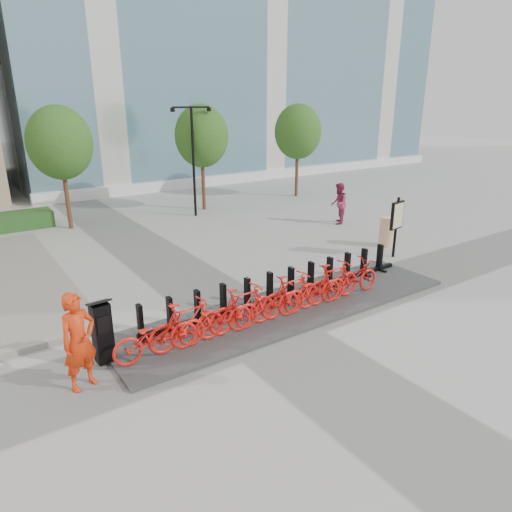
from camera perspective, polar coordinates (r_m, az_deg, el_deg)
ground at (r=11.26m, az=0.12°, el=-8.77°), size 120.00×120.00×0.00m
glass_building at (r=40.05m, az=-5.08°, el=28.51°), size 32.00×16.00×24.00m
tree_1 at (r=20.71m, az=-23.32°, el=12.84°), size 2.60×2.60×5.10m
tree_2 at (r=22.92m, az=-6.82°, el=14.63°), size 2.60×2.60×5.10m
tree_3 at (r=26.25m, az=5.25°, el=15.20°), size 2.60×2.60×5.10m
streetlamp at (r=21.61m, az=-7.90°, el=13.12°), size 2.00×0.20×5.00m
dock_pad at (r=12.16m, az=4.39°, el=-6.43°), size 9.60×2.40×0.08m
dock_rail_posts at (r=12.35m, az=3.29°, el=-3.65°), size 8.02×0.50×0.85m
bike_0 at (r=9.89m, az=-12.41°, el=-9.68°), size 1.88×0.65×0.99m
bike_1 at (r=10.11m, az=-8.63°, el=-8.42°), size 1.82×0.51×1.09m
bike_2 at (r=10.42m, az=-5.03°, el=-7.72°), size 1.88×0.65×0.99m
bike_3 at (r=10.73m, az=-1.68°, el=-6.52°), size 1.82×0.51×1.09m
bike_4 at (r=11.12m, az=1.46°, el=-5.87°), size 1.88×0.65×0.99m
bike_5 at (r=11.50m, az=4.38°, el=-4.76°), size 1.82×0.51×1.09m
bike_6 at (r=11.95m, az=7.08°, el=-4.20°), size 1.88×0.65×0.99m
bike_7 at (r=12.39m, az=9.60°, el=-3.20°), size 1.82×0.51×1.09m
bike_8 at (r=12.89m, az=11.91°, el=-2.72°), size 1.88×0.65×0.99m
kiosk at (r=9.94m, az=-18.66°, el=-8.92°), size 0.46×0.39×1.42m
worker_red at (r=9.25m, az=-21.26°, el=-9.92°), size 0.82×0.68×1.94m
pedestrian at (r=20.63m, az=10.28°, el=6.47°), size 1.12×1.10×1.82m
construction_barrel at (r=17.84m, az=16.07°, el=2.93°), size 0.66×0.66×1.11m
map_sign at (r=16.44m, az=17.21°, el=4.57°), size 0.70×0.23×2.12m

